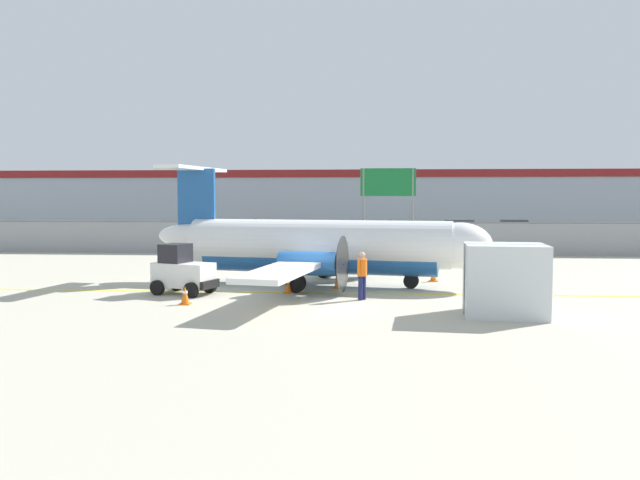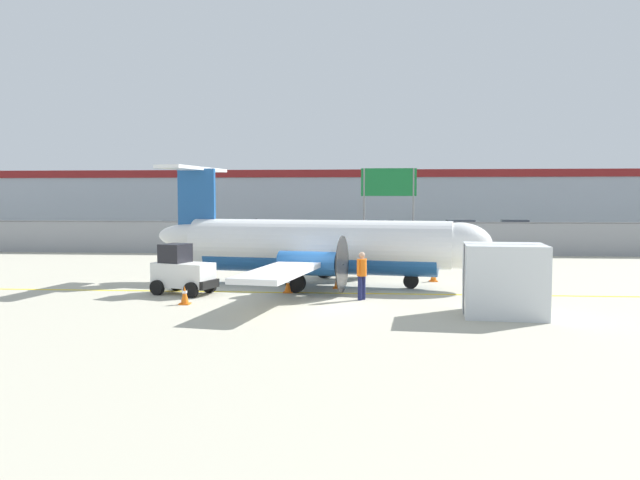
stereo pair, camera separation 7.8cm
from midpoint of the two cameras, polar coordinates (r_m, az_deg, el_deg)
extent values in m
plane|color=#B2AD99|center=(21.77, -1.11, -5.66)|extent=(140.00, 140.00, 0.00)
cube|color=yellow|center=(23.73, -0.65, -4.85)|extent=(84.00, 0.20, 0.01)
cube|color=gray|center=(39.51, 1.38, 0.13)|extent=(98.00, 0.04, 2.00)
cylinder|color=slate|center=(39.45, 1.38, 1.65)|extent=(98.00, 0.10, 0.10)
cube|color=#38383A|center=(51.03, 2.05, -0.07)|extent=(98.00, 17.00, 0.12)
cube|color=#A8B2BC|center=(69.40, 2.68, 3.63)|extent=(91.00, 8.00, 6.50)
cube|color=maroon|center=(65.44, 2.59, 6.11)|extent=(91.00, 0.20, 0.80)
cylinder|color=white|center=(25.64, -0.26, -0.27)|extent=(11.02, 3.76, 1.90)
ellipsoid|color=white|center=(24.83, 12.59, -0.50)|extent=(2.78, 2.21, 1.80)
ellipsoid|color=white|center=(27.63, -11.78, 0.37)|extent=(3.20, 1.56, 1.05)
cylinder|color=#1E5193|center=(25.69, -0.26, -1.43)|extent=(9.85, 3.15, 1.48)
cube|color=white|center=(25.67, -0.04, -1.54)|extent=(4.36, 16.03, 0.18)
cylinder|color=#1E5193|center=(28.14, 1.67, -1.06)|extent=(2.32, 1.27, 0.90)
cone|color=black|center=(27.91, 3.98, -1.11)|extent=(0.52, 0.51, 0.44)
cylinder|color=#262626|center=(27.88, 4.28, -1.11)|extent=(0.40, 2.07, 2.10)
cylinder|color=#1E5193|center=(23.12, -1.17, -2.15)|extent=(2.32, 1.27, 0.90)
cone|color=black|center=(22.84, 1.61, -2.22)|extent=(0.52, 0.51, 0.44)
cylinder|color=#262626|center=(22.80, 1.98, -2.23)|extent=(0.40, 2.07, 2.10)
cube|color=#1E5193|center=(27.45, -11.30, 3.18)|extent=(1.71, 0.47, 3.10)
cube|color=white|center=(27.54, -11.61, 6.40)|extent=(1.92, 4.92, 0.14)
cylinder|color=#59595B|center=(25.04, 8.25, -2.62)|extent=(0.16, 0.16, 0.97)
cylinder|color=black|center=(25.11, 8.24, -3.72)|extent=(0.63, 0.32, 0.60)
cylinder|color=#59595B|center=(27.93, 0.29, -1.82)|extent=(0.16, 0.16, 0.90)
cylinder|color=black|center=(27.98, 0.29, -2.73)|extent=(0.79, 0.35, 0.76)
cylinder|color=#59595B|center=(23.69, -2.31, -2.86)|extent=(0.16, 0.16, 0.90)
cylinder|color=black|center=(23.75, -2.31, -3.93)|extent=(0.79, 0.35, 0.76)
cube|color=silver|center=(23.92, -12.46, -3.12)|extent=(2.44, 1.74, 0.90)
cube|color=black|center=(24.04, -13.17, -1.18)|extent=(1.17, 1.23, 0.70)
cube|color=black|center=(23.32, -10.14, -4.01)|extent=(0.50, 1.09, 0.30)
cylinder|color=black|center=(24.05, -10.15, -4.13)|extent=(0.59, 0.35, 0.56)
cylinder|color=black|center=(23.07, -11.79, -4.50)|extent=(0.59, 0.35, 0.56)
cylinder|color=black|center=(24.89, -13.06, -3.90)|extent=(0.59, 0.35, 0.56)
cylinder|color=black|center=(23.94, -14.75, -4.24)|extent=(0.59, 0.35, 0.56)
cylinder|color=#191E4C|center=(22.06, 3.62, -4.42)|extent=(0.22, 0.22, 0.85)
cylinder|color=#191E4C|center=(22.23, 3.91, -4.36)|extent=(0.22, 0.22, 0.85)
cylinder|color=orange|center=(22.05, 3.77, -2.53)|extent=(0.47, 0.47, 0.60)
cylinder|color=orange|center=(21.87, 3.45, -2.50)|extent=(0.14, 0.14, 0.55)
cylinder|color=orange|center=(22.23, 4.10, -2.40)|extent=(0.14, 0.14, 0.55)
sphere|color=tan|center=(22.01, 3.78, -1.39)|extent=(0.22, 0.22, 0.22)
cube|color=silver|center=(19.91, 16.44, -3.53)|extent=(2.57, 2.21, 2.20)
cube|color=#333338|center=(19.91, 16.44, -3.53)|extent=(2.44, 0.30, 2.20)
cube|color=orange|center=(23.82, -3.00, -4.79)|extent=(0.36, 0.36, 0.04)
cone|color=orange|center=(23.77, -3.01, -4.02)|extent=(0.28, 0.28, 0.60)
cylinder|color=white|center=(23.76, -3.01, -3.83)|extent=(0.17, 0.17, 0.08)
cube|color=orange|center=(24.96, 1.55, -4.38)|extent=(0.36, 0.36, 0.04)
cone|color=orange|center=(24.92, 1.55, -3.65)|extent=(0.28, 0.28, 0.60)
cylinder|color=white|center=(24.90, 1.55, -3.47)|extent=(0.17, 0.17, 0.08)
cube|color=orange|center=(21.72, -12.32, -5.72)|extent=(0.36, 0.36, 0.04)
cone|color=orange|center=(21.67, -12.34, -4.89)|extent=(0.28, 0.28, 0.60)
cylinder|color=white|center=(21.66, -12.34, -4.68)|extent=(0.17, 0.17, 0.08)
cube|color=orange|center=(27.34, 10.24, -3.71)|extent=(0.36, 0.36, 0.04)
cone|color=orange|center=(27.30, 10.25, -3.05)|extent=(0.28, 0.28, 0.60)
cylinder|color=white|center=(27.29, 10.25, -2.88)|extent=(0.17, 0.17, 0.08)
cube|color=#19662D|center=(52.88, -13.42, 0.71)|extent=(4.36, 2.16, 0.80)
cube|color=#262D38|center=(52.81, -13.27, 1.44)|extent=(2.36, 1.80, 0.56)
cylinder|color=black|center=(52.31, -15.11, 0.29)|extent=(0.62, 0.27, 0.60)
cylinder|color=black|center=(54.07, -14.68, 0.41)|extent=(0.62, 0.27, 0.60)
cylinder|color=black|center=(51.75, -12.09, 0.30)|extent=(0.62, 0.27, 0.60)
cylinder|color=black|center=(53.52, -11.76, 0.43)|extent=(0.62, 0.27, 0.60)
cube|color=red|center=(55.68, -6.94, 0.94)|extent=(4.21, 1.72, 0.80)
cube|color=#262D38|center=(55.68, -7.10, 1.64)|extent=(2.21, 1.57, 0.56)
cylinder|color=black|center=(56.34, -5.36, 0.66)|extent=(0.60, 0.20, 0.60)
cylinder|color=black|center=(54.56, -5.68, 0.56)|extent=(0.60, 0.20, 0.60)
cylinder|color=black|center=(56.86, -8.15, 0.67)|extent=(0.60, 0.20, 0.60)
cylinder|color=black|center=(55.11, -8.55, 0.56)|extent=(0.60, 0.20, 0.60)
cube|color=navy|center=(46.70, -1.19, 0.40)|extent=(4.27, 1.89, 0.80)
cube|color=#262D38|center=(46.69, -1.37, 1.23)|extent=(2.27, 1.66, 0.56)
cylinder|color=black|center=(47.44, 0.64, 0.07)|extent=(0.61, 0.23, 0.60)
cylinder|color=black|center=(45.65, 0.39, -0.09)|extent=(0.61, 0.23, 0.60)
cylinder|color=black|center=(47.83, -2.69, 0.09)|extent=(0.61, 0.23, 0.60)
cylinder|color=black|center=(46.06, -3.07, -0.06)|extent=(0.61, 0.23, 0.60)
cube|color=slate|center=(52.81, 5.56, 0.79)|extent=(4.29, 1.94, 0.80)
cube|color=#262D38|center=(52.79, 5.40, 1.53)|extent=(2.29, 1.68, 0.56)
cylinder|color=black|center=(53.70, 7.08, 0.49)|extent=(0.61, 0.23, 0.60)
cylinder|color=black|center=(51.90, 7.06, 0.37)|extent=(0.61, 0.23, 0.60)
cylinder|color=black|center=(53.80, 4.10, 0.52)|extent=(0.61, 0.23, 0.60)
cylinder|color=black|center=(52.00, 3.97, 0.40)|extent=(0.61, 0.23, 0.60)
cube|color=#19662D|center=(53.91, 12.40, 0.78)|extent=(4.30, 1.97, 0.80)
cube|color=#262D38|center=(53.90, 12.57, 1.50)|extent=(2.30, 1.70, 0.56)
cylinder|color=black|center=(52.77, 11.11, 0.39)|extent=(0.61, 0.24, 0.60)
cylinder|color=black|center=(54.54, 10.77, 0.50)|extent=(0.61, 0.24, 0.60)
cylinder|color=black|center=(53.35, 14.07, 0.38)|extent=(0.61, 0.24, 0.60)
cylinder|color=black|center=(55.10, 13.63, 0.50)|extent=(0.61, 0.24, 0.60)
cube|color=silver|center=(55.34, 17.39, 0.77)|extent=(4.36, 2.15, 0.80)
cube|color=#262D38|center=(55.29, 17.25, 1.48)|extent=(2.36, 1.79, 0.56)
cylinder|color=black|center=(56.43, 18.69, 0.48)|extent=(0.62, 0.26, 0.60)
cylinder|color=black|center=(54.65, 18.95, 0.37)|extent=(0.62, 0.26, 0.60)
cylinder|color=black|center=(56.10, 15.86, 0.52)|extent=(0.62, 0.26, 0.60)
cylinder|color=black|center=(54.32, 16.03, 0.41)|extent=(0.62, 0.26, 0.60)
cylinder|color=slate|center=(40.89, 3.93, 2.70)|extent=(0.14, 0.14, 5.50)
cylinder|color=slate|center=(40.99, 8.41, 2.67)|extent=(0.14, 0.14, 5.50)
cube|color=#14662D|center=(40.91, 6.19, 5.28)|extent=(3.60, 0.10, 1.80)
camera|label=1|loc=(0.04, -90.08, -0.01)|focal=35.00mm
camera|label=2|loc=(0.04, 89.92, 0.01)|focal=35.00mm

